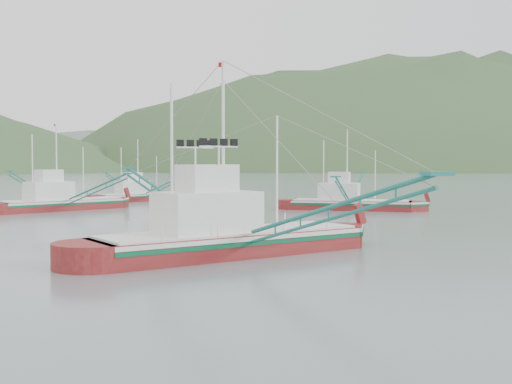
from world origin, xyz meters
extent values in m
plane|color=slate|center=(0.00, 0.00, 0.00)|extent=(1200.00, 1200.00, 0.00)
cube|color=maroon|center=(-2.88, -1.23, 0.21)|extent=(16.32, 10.16, 2.12)
cube|color=silver|center=(-2.88, -1.23, 1.12)|extent=(16.06, 10.11, 0.23)
cube|color=#0B4E30|center=(-2.88, -1.23, 0.85)|extent=(16.07, 10.13, 0.23)
cube|color=silver|center=(-2.88, -1.23, 1.33)|extent=(15.51, 9.65, 0.13)
cube|color=silver|center=(-4.34, -1.86, 2.44)|extent=(6.22, 5.21, 2.34)
cube|color=silver|center=(-4.34, -1.86, 4.36)|extent=(3.46, 3.23, 1.49)
cylinder|color=white|center=(-3.36, -1.44, 6.05)|extent=(0.17, 0.17, 9.56)
cylinder|color=white|center=(-6.30, -2.69, 5.34)|extent=(0.15, 0.15, 8.13)
cylinder|color=white|center=(0.06, 0.02, 4.62)|extent=(0.13, 0.13, 6.69)
cube|color=maroon|center=(-6.76, 51.51, 0.16)|extent=(12.44, 8.35, 1.63)
cube|color=silver|center=(-6.76, 51.51, 0.86)|extent=(12.25, 8.30, 0.18)
cube|color=#0B4E30|center=(-6.76, 51.51, 0.65)|extent=(12.25, 8.32, 0.18)
cube|color=silver|center=(-6.76, 51.51, 1.02)|extent=(11.82, 7.93, 0.10)
cube|color=silver|center=(-7.86, 50.97, 1.88)|extent=(4.82, 4.15, 1.80)
cube|color=silver|center=(-7.86, 50.97, 3.35)|extent=(2.70, 2.55, 1.14)
cylinder|color=white|center=(-7.12, 51.33, 4.66)|extent=(0.13, 0.13, 7.35)
cylinder|color=white|center=(-9.32, 50.25, 4.11)|extent=(0.11, 0.11, 6.25)
cylinder|color=white|center=(-4.56, 52.59, 3.55)|extent=(0.10, 0.10, 5.15)
cube|color=maroon|center=(-15.71, 36.12, 0.19)|extent=(13.57, 10.95, 1.86)
cube|color=silver|center=(-15.71, 36.12, 0.97)|extent=(13.38, 10.85, 0.20)
cube|color=#0B4E30|center=(-15.71, 36.12, 0.74)|extent=(13.39, 10.87, 0.20)
cube|color=silver|center=(-15.71, 36.12, 1.16)|extent=(12.89, 10.40, 0.11)
cube|color=silver|center=(-16.85, 35.33, 2.13)|extent=(5.51, 5.08, 2.04)
cube|color=silver|center=(-16.85, 35.33, 3.80)|extent=(3.14, 3.05, 1.30)
cylinder|color=white|center=(-16.09, 35.86, 5.29)|extent=(0.15, 0.15, 8.35)
cylinder|color=white|center=(-18.38, 34.28, 4.66)|extent=(0.13, 0.13, 7.10)
cylinder|color=white|center=(-13.41, 37.70, 4.04)|extent=(0.11, 0.11, 5.85)
cube|color=maroon|center=(15.53, 30.09, 0.17)|extent=(13.22, 8.98, 1.74)
cube|color=silver|center=(15.53, 30.09, 0.91)|extent=(13.02, 8.93, 0.19)
cube|color=#0B4E30|center=(15.53, 30.09, 0.70)|extent=(13.03, 8.94, 0.19)
cube|color=silver|center=(15.53, 30.09, 1.09)|extent=(12.56, 8.53, 0.10)
cube|color=silver|center=(14.37, 30.68, 2.00)|extent=(5.14, 4.44, 1.91)
cube|color=silver|center=(14.37, 30.68, 3.57)|extent=(2.88, 2.73, 1.22)
cylinder|color=white|center=(15.15, 30.29, 4.96)|extent=(0.14, 0.14, 7.83)
cylinder|color=white|center=(12.81, 31.46, 4.37)|extent=(0.12, 0.12, 6.66)
cylinder|color=white|center=(17.87, 28.92, 3.79)|extent=(0.10, 0.10, 5.48)
ellipsoid|color=#335129|center=(240.00, 430.00, 0.00)|extent=(684.00, 432.00, 306.00)
ellipsoid|color=slate|center=(30.00, 560.00, 0.00)|extent=(960.00, 400.00, 240.00)
camera|label=1|loc=(-8.66, -36.76, 5.19)|focal=45.00mm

